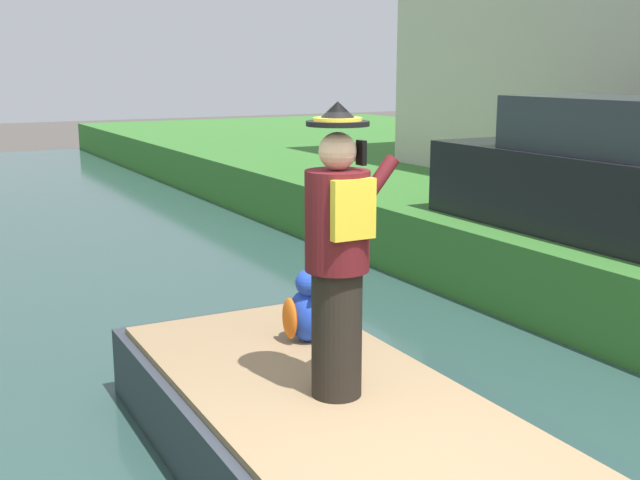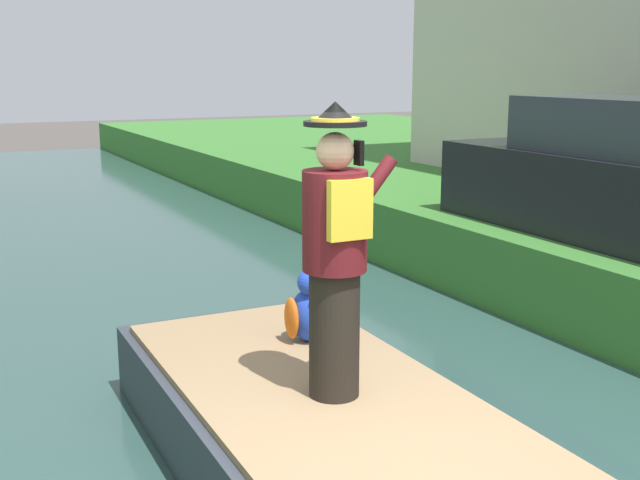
% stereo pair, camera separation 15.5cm
% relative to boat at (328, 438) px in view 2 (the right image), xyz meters
% --- Properties ---
extents(boat, '(1.85, 4.22, 0.61)m').
position_rel_boat_xyz_m(boat, '(0.00, 0.00, 0.00)').
color(boat, '#333842').
rests_on(boat, canal_water).
extents(person_pirate, '(0.61, 0.42, 1.85)m').
position_rel_boat_xyz_m(person_pirate, '(0.03, -0.03, 1.23)').
color(person_pirate, black).
rests_on(person_pirate, boat).
extents(parrot_plush, '(0.36, 0.35, 0.57)m').
position_rel_boat_xyz_m(parrot_plush, '(0.33, 0.96, 0.55)').
color(parrot_plush, blue).
rests_on(parrot_plush, boat).
extents(parked_car_dark, '(1.74, 4.02, 1.50)m').
position_rel_boat_xyz_m(parked_car_dark, '(4.62, 2.07, 1.17)').
color(parked_car_dark, black).
rests_on(parked_car_dark, grass_bank_far).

